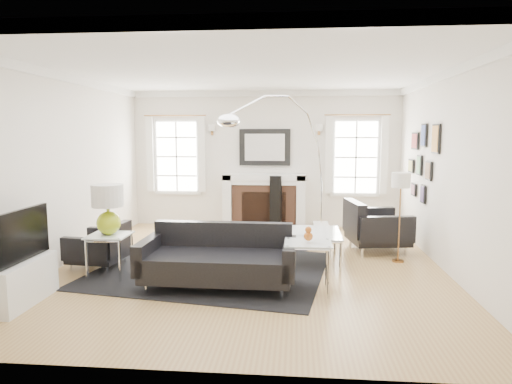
# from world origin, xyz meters

# --- Properties ---
(floor) EXTENTS (6.00, 6.00, 0.00)m
(floor) POSITION_xyz_m (0.00, 0.00, 0.00)
(floor) COLOR #A27744
(floor) RESTS_ON ground
(back_wall) EXTENTS (5.50, 0.04, 2.80)m
(back_wall) POSITION_xyz_m (0.00, 3.00, 1.40)
(back_wall) COLOR silver
(back_wall) RESTS_ON floor
(front_wall) EXTENTS (5.50, 0.04, 2.80)m
(front_wall) POSITION_xyz_m (0.00, -3.00, 1.40)
(front_wall) COLOR silver
(front_wall) RESTS_ON floor
(left_wall) EXTENTS (0.04, 6.00, 2.80)m
(left_wall) POSITION_xyz_m (-2.75, 0.00, 1.40)
(left_wall) COLOR silver
(left_wall) RESTS_ON floor
(right_wall) EXTENTS (0.04, 6.00, 2.80)m
(right_wall) POSITION_xyz_m (2.75, 0.00, 1.40)
(right_wall) COLOR silver
(right_wall) RESTS_ON floor
(ceiling) EXTENTS (5.50, 6.00, 0.02)m
(ceiling) POSITION_xyz_m (0.00, 0.00, 2.80)
(ceiling) COLOR white
(ceiling) RESTS_ON back_wall
(crown_molding) EXTENTS (5.50, 6.00, 0.12)m
(crown_molding) POSITION_xyz_m (0.00, 0.00, 2.74)
(crown_molding) COLOR white
(crown_molding) RESTS_ON back_wall
(fireplace) EXTENTS (1.70, 0.69, 1.11)m
(fireplace) POSITION_xyz_m (0.00, 2.79, 0.54)
(fireplace) COLOR white
(fireplace) RESTS_ON floor
(mantel_mirror) EXTENTS (1.05, 0.07, 0.75)m
(mantel_mirror) POSITION_xyz_m (0.00, 2.95, 1.65)
(mantel_mirror) COLOR black
(mantel_mirror) RESTS_ON back_wall
(window_left) EXTENTS (1.24, 0.15, 1.62)m
(window_left) POSITION_xyz_m (-1.85, 2.95, 1.46)
(window_left) COLOR white
(window_left) RESTS_ON back_wall
(window_right) EXTENTS (1.24, 0.15, 1.62)m
(window_right) POSITION_xyz_m (1.85, 2.95, 1.46)
(window_right) COLOR white
(window_right) RESTS_ON back_wall
(gallery_wall) EXTENTS (0.04, 1.73, 1.29)m
(gallery_wall) POSITION_xyz_m (2.72, 1.30, 1.53)
(gallery_wall) COLOR black
(gallery_wall) RESTS_ON right_wall
(tv_unit) EXTENTS (0.35, 1.00, 1.09)m
(tv_unit) POSITION_xyz_m (-2.44, -1.70, 0.33)
(tv_unit) COLOR white
(tv_unit) RESTS_ON floor
(area_rug) EXTENTS (3.52, 3.08, 0.01)m
(area_rug) POSITION_xyz_m (-0.55, -0.22, 0.01)
(area_rug) COLOR black
(area_rug) RESTS_ON floor
(sofa) EXTENTS (1.95, 0.92, 0.63)m
(sofa) POSITION_xyz_m (-0.32, -0.87, 0.34)
(sofa) COLOR black
(sofa) RESTS_ON floor
(armchair_left) EXTENTS (0.78, 0.85, 0.53)m
(armchair_left) POSITION_xyz_m (-2.15, -0.22, 0.30)
(armchair_left) COLOR black
(armchair_left) RESTS_ON floor
(armchair_right) EXTENTS (1.05, 1.14, 0.68)m
(armchair_right) POSITION_xyz_m (1.93, 1.12, 0.38)
(armchair_right) COLOR black
(armchair_right) RESTS_ON floor
(coffee_table) EXTENTS (1.03, 1.03, 0.46)m
(coffee_table) POSITION_xyz_m (0.81, 0.33, 0.43)
(coffee_table) COLOR silver
(coffee_table) RESTS_ON floor
(side_table_left) EXTENTS (0.53, 0.53, 0.58)m
(side_table_left) POSITION_xyz_m (-1.85, -0.64, 0.47)
(side_table_left) COLOR silver
(side_table_left) RESTS_ON floor
(nesting_table) EXTENTS (0.57, 0.47, 0.62)m
(nesting_table) POSITION_xyz_m (0.80, -1.02, 0.50)
(nesting_table) COLOR silver
(nesting_table) RESTS_ON floor
(gourd_lamp) EXTENTS (0.42, 0.42, 0.68)m
(gourd_lamp) POSITION_xyz_m (-1.85, -0.64, 0.97)
(gourd_lamp) COLOR #A4BB17
(gourd_lamp) RESTS_ON side_table_left
(orange_vase) EXTENTS (0.11, 0.11, 0.18)m
(orange_vase) POSITION_xyz_m (0.80, -1.02, 0.72)
(orange_vase) COLOR #B55717
(orange_vase) RESTS_ON nesting_table
(arc_floor_lamp) EXTENTS (1.90, 1.76, 2.69)m
(arc_floor_lamp) POSITION_xyz_m (0.35, 1.55, 1.45)
(arc_floor_lamp) COLOR white
(arc_floor_lamp) RESTS_ON floor
(stick_floor_lamp) EXTENTS (0.27, 0.27, 1.36)m
(stick_floor_lamp) POSITION_xyz_m (2.20, 0.44, 1.17)
(stick_floor_lamp) COLOR #A26D38
(stick_floor_lamp) RESTS_ON floor
(speaker_tower) EXTENTS (0.26, 0.26, 1.09)m
(speaker_tower) POSITION_xyz_m (0.25, 2.65, 0.55)
(speaker_tower) COLOR black
(speaker_tower) RESTS_ON floor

